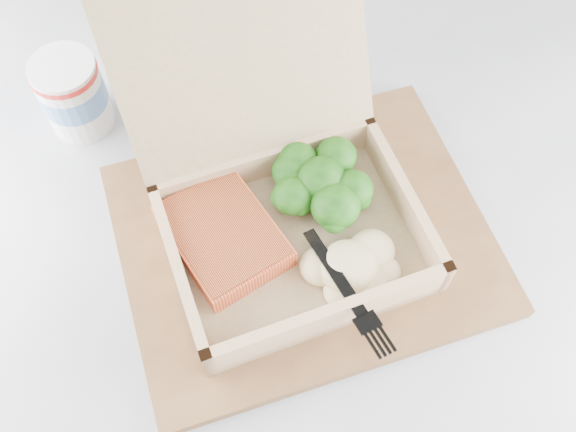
% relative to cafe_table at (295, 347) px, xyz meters
% --- Properties ---
extents(cafe_table, '(0.90, 0.90, 0.72)m').
position_rel_cafe_table_xyz_m(cafe_table, '(0.00, 0.00, 0.00)').
color(cafe_table, black).
rests_on(cafe_table, floor).
extents(serving_tray, '(0.44, 0.41, 0.02)m').
position_rel_cafe_table_xyz_m(serving_tray, '(-0.00, 0.05, 0.19)').
color(serving_tray, brown).
rests_on(serving_tray, cafe_table).
extents(takeout_container, '(0.33, 0.35, 0.21)m').
position_rel_cafe_table_xyz_m(takeout_container, '(-0.03, 0.07, 0.25)').
color(takeout_container, tan).
rests_on(takeout_container, serving_tray).
extents(salmon_fillet, '(0.14, 0.15, 0.02)m').
position_rel_cafe_table_xyz_m(salmon_fillet, '(-0.07, 0.03, 0.22)').
color(salmon_fillet, orange).
rests_on(salmon_fillet, takeout_container).
extents(broccoli_pile, '(0.11, 0.11, 0.04)m').
position_rel_cafe_table_xyz_m(broccoli_pile, '(0.01, 0.09, 0.23)').
color(broccoli_pile, '#2F7A1B').
rests_on(broccoli_pile, takeout_container).
extents(mashed_potatoes, '(0.09, 0.08, 0.03)m').
position_rel_cafe_table_xyz_m(mashed_potatoes, '(0.05, 0.01, 0.23)').
color(mashed_potatoes, '#D0BF86').
rests_on(mashed_potatoes, takeout_container).
extents(plastic_fork, '(0.10, 0.13, 0.02)m').
position_rel_cafe_table_xyz_m(plastic_fork, '(0.02, 0.02, 0.24)').
color(plastic_fork, black).
rests_on(plastic_fork, mashed_potatoes).
extents(paper_cup, '(0.07, 0.07, 0.09)m').
position_rel_cafe_table_xyz_m(paper_cup, '(-0.26, 0.16, 0.23)').
color(paper_cup, white).
rests_on(paper_cup, cafe_table).
extents(receipt, '(0.09, 0.15, 0.00)m').
position_rel_cafe_table_xyz_m(receipt, '(-0.01, 0.25, 0.19)').
color(receipt, white).
rests_on(receipt, cafe_table).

